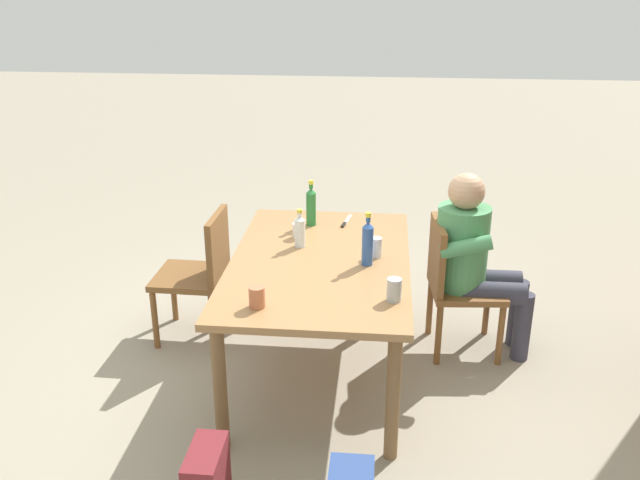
{
  "coord_description": "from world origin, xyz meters",
  "views": [
    {
      "loc": [
        3.56,
        0.35,
        2.31
      ],
      "look_at": [
        0.0,
        0.0,
        0.87
      ],
      "focal_mm": 38.22,
      "sensor_mm": 36.0,
      "label": 1
    }
  ],
  "objects_px": {
    "chair_near_left": "(201,269)",
    "bottle_green": "(311,206)",
    "chair_far_left": "(454,280)",
    "cup_white": "(298,230)",
    "dining_table": "(320,273)",
    "cup_terracotta": "(257,297)",
    "bottle_clear": "(300,231)",
    "person_in_white_shirt": "(474,256)",
    "cup_glass": "(376,247)",
    "table_knife": "(346,222)",
    "cup_steel": "(394,290)",
    "bottle_blue": "(368,242)"
  },
  "relations": [
    {
      "from": "person_in_white_shirt",
      "to": "bottle_green",
      "type": "height_order",
      "value": "person_in_white_shirt"
    },
    {
      "from": "chair_near_left",
      "to": "table_knife",
      "type": "xyz_separation_m",
      "value": [
        -0.25,
        0.92,
        0.27
      ]
    },
    {
      "from": "bottle_clear",
      "to": "cup_terracotta",
      "type": "height_order",
      "value": "bottle_clear"
    },
    {
      "from": "dining_table",
      "to": "cup_glass",
      "type": "relative_size",
      "value": 14.1
    },
    {
      "from": "chair_near_left",
      "to": "bottle_blue",
      "type": "bearing_deg",
      "value": 69.21
    },
    {
      "from": "cup_terracotta",
      "to": "table_knife",
      "type": "height_order",
      "value": "cup_terracotta"
    },
    {
      "from": "dining_table",
      "to": "cup_terracotta",
      "type": "bearing_deg",
      "value": -22.29
    },
    {
      "from": "bottle_blue",
      "to": "cup_steel",
      "type": "distance_m",
      "value": 0.46
    },
    {
      "from": "dining_table",
      "to": "bottle_green",
      "type": "xyz_separation_m",
      "value": [
        -0.55,
        -0.11,
        0.21
      ]
    },
    {
      "from": "dining_table",
      "to": "cup_steel",
      "type": "bearing_deg",
      "value": 41.38
    },
    {
      "from": "bottle_clear",
      "to": "table_knife",
      "type": "height_order",
      "value": "bottle_clear"
    },
    {
      "from": "chair_near_left",
      "to": "cup_terracotta",
      "type": "relative_size",
      "value": 7.98
    },
    {
      "from": "dining_table",
      "to": "cup_white",
      "type": "bearing_deg",
      "value": -153.2
    },
    {
      "from": "chair_near_left",
      "to": "bottle_green",
      "type": "height_order",
      "value": "bottle_green"
    },
    {
      "from": "dining_table",
      "to": "cup_steel",
      "type": "relative_size",
      "value": 13.8
    },
    {
      "from": "cup_steel",
      "to": "chair_near_left",
      "type": "bearing_deg",
      "value": -124.45
    },
    {
      "from": "cup_glass",
      "to": "cup_white",
      "type": "xyz_separation_m",
      "value": [
        -0.26,
        -0.48,
        -0.01
      ]
    },
    {
      "from": "dining_table",
      "to": "chair_far_left",
      "type": "bearing_deg",
      "value": 114.07
    },
    {
      "from": "chair_far_left",
      "to": "cup_white",
      "type": "relative_size",
      "value": 9.5
    },
    {
      "from": "chair_far_left",
      "to": "cup_white",
      "type": "xyz_separation_m",
      "value": [
        0.03,
        -0.98,
        0.31
      ]
    },
    {
      "from": "table_knife",
      "to": "cup_white",
      "type": "bearing_deg",
      "value": -43.68
    },
    {
      "from": "cup_glass",
      "to": "cup_steel",
      "type": "bearing_deg",
      "value": 10.52
    },
    {
      "from": "person_in_white_shirt",
      "to": "cup_steel",
      "type": "distance_m",
      "value": 0.99
    },
    {
      "from": "chair_far_left",
      "to": "person_in_white_shirt",
      "type": "relative_size",
      "value": 0.74
    },
    {
      "from": "person_in_white_shirt",
      "to": "cup_steel",
      "type": "relative_size",
      "value": 9.92
    },
    {
      "from": "dining_table",
      "to": "chair_near_left",
      "type": "distance_m",
      "value": 0.91
    },
    {
      "from": "dining_table",
      "to": "bottle_clear",
      "type": "height_order",
      "value": "bottle_clear"
    },
    {
      "from": "chair_far_left",
      "to": "cup_steel",
      "type": "distance_m",
      "value": 0.98
    },
    {
      "from": "bottle_clear",
      "to": "cup_steel",
      "type": "distance_m",
      "value": 0.86
    },
    {
      "from": "chair_far_left",
      "to": "cup_terracotta",
      "type": "height_order",
      "value": "chair_far_left"
    },
    {
      "from": "chair_far_left",
      "to": "bottle_clear",
      "type": "height_order",
      "value": "bottle_clear"
    },
    {
      "from": "chair_far_left",
      "to": "cup_glass",
      "type": "xyz_separation_m",
      "value": [
        0.29,
        -0.49,
        0.32
      ]
    },
    {
      "from": "cup_steel",
      "to": "bottle_green",
      "type": "bearing_deg",
      "value": -152.72
    },
    {
      "from": "cup_steel",
      "to": "cup_white",
      "type": "bearing_deg",
      "value": -143.98
    },
    {
      "from": "bottle_clear",
      "to": "cup_steel",
      "type": "bearing_deg",
      "value": 40.26
    },
    {
      "from": "chair_near_left",
      "to": "cup_steel",
      "type": "distance_m",
      "value": 1.52
    },
    {
      "from": "dining_table",
      "to": "bottle_clear",
      "type": "bearing_deg",
      "value": -142.82
    },
    {
      "from": "person_in_white_shirt",
      "to": "chair_near_left",
      "type": "bearing_deg",
      "value": -89.94
    },
    {
      "from": "dining_table",
      "to": "person_in_white_shirt",
      "type": "bearing_deg",
      "value": 111.88
    },
    {
      "from": "cup_glass",
      "to": "cup_terracotta",
      "type": "bearing_deg",
      "value": -39.72
    },
    {
      "from": "cup_terracotta",
      "to": "bottle_green",
      "type": "bearing_deg",
      "value": 173.18
    },
    {
      "from": "bottle_green",
      "to": "table_knife",
      "type": "relative_size",
      "value": 1.25
    },
    {
      "from": "cup_terracotta",
      "to": "chair_far_left",
      "type": "bearing_deg",
      "value": 132.56
    },
    {
      "from": "cup_terracotta",
      "to": "chair_near_left",
      "type": "bearing_deg",
      "value": -150.31
    },
    {
      "from": "chair_far_left",
      "to": "person_in_white_shirt",
      "type": "height_order",
      "value": "person_in_white_shirt"
    },
    {
      "from": "chair_far_left",
      "to": "bottle_clear",
      "type": "bearing_deg",
      "value": -79.33
    },
    {
      "from": "bottle_clear",
      "to": "bottle_green",
      "type": "relative_size",
      "value": 0.78
    },
    {
      "from": "cup_white",
      "to": "bottle_blue",
      "type": "bearing_deg",
      "value": 49.54
    },
    {
      "from": "person_in_white_shirt",
      "to": "cup_glass",
      "type": "bearing_deg",
      "value": -63.71
    },
    {
      "from": "bottle_clear",
      "to": "cup_terracotta",
      "type": "bearing_deg",
      "value": -8.03
    }
  ]
}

